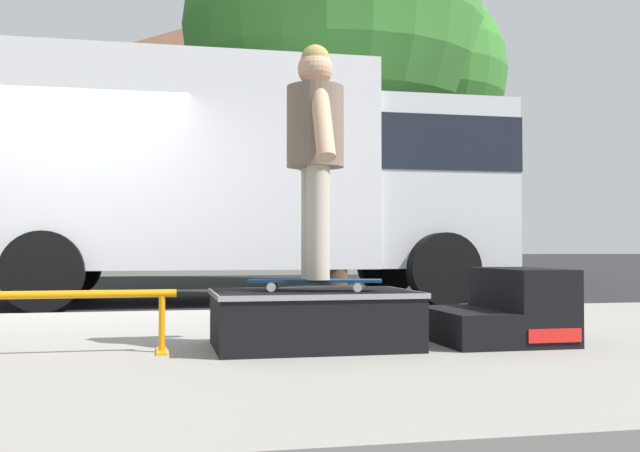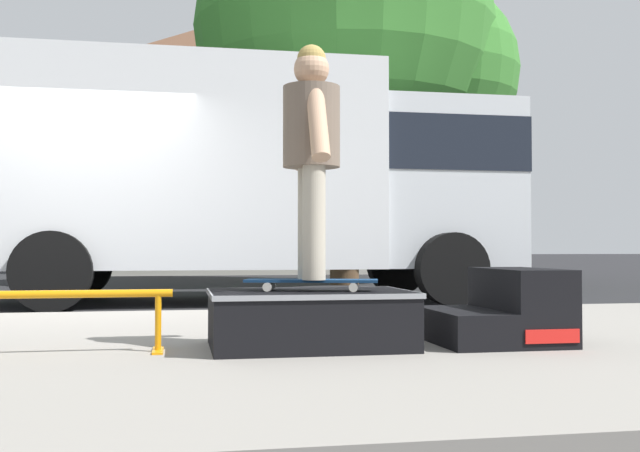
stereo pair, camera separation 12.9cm
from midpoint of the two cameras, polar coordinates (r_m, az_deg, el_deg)
ground_plane at (r=7.78m, az=-18.23°, el=-6.83°), size 140.00×140.00×0.00m
skate_box at (r=4.45m, az=0.03°, el=-6.95°), size 1.18×0.79×0.34m
kicker_ramp at (r=4.83m, az=14.57°, el=-6.37°), size 0.76×0.80×0.46m
grind_rail at (r=4.39m, az=-18.65°, el=-5.92°), size 1.26×0.28×0.35m
skateboard at (r=4.40m, az=0.18°, el=-4.25°), size 0.81×0.39×0.07m
skater_kid at (r=4.45m, az=0.18°, el=6.52°), size 0.34×0.72×1.39m
box_truck at (r=9.98m, az=-4.70°, el=4.03°), size 6.91×2.63×3.05m
street_tree_main at (r=15.02m, az=3.42°, el=13.85°), size 6.37×5.80×7.80m
house_behind at (r=23.87m, az=-3.65°, el=6.84°), size 9.54×8.23×8.40m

